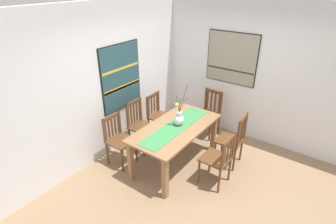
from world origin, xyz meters
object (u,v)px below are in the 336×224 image
dining_table (176,133)px  chair_2 (209,112)px  chair_1 (233,139)px  painting_on_back_wall (121,77)px  centerpiece_vase (179,119)px  chair_3 (118,138)px  chair_0 (219,159)px  chair_5 (140,124)px  painting_on_side_wall (232,58)px  chair_4 (158,115)px

dining_table → chair_2: chair_2 is taller
dining_table → chair_1: chair_1 is taller
painting_on_back_wall → centerpiece_vase: bearing=-86.4°
dining_table → chair_3: size_ratio=1.88×
chair_0 → chair_5: size_ratio=0.95×
chair_2 → painting_on_side_wall: (0.37, -0.20, 1.09)m
chair_1 → chair_3: bearing=124.7°
centerpiece_vase → painting_on_back_wall: bearing=93.6°
chair_0 → chair_5: (0.06, 1.68, 0.03)m
centerpiece_vase → chair_2: centerpiece_vase is taller
dining_table → chair_4: bearing=55.3°
chair_4 → chair_5: chair_5 is taller
chair_2 → chair_5: (-1.23, 0.83, 0.01)m
chair_2 → chair_5: 1.48m
chair_1 → chair_3: size_ratio=1.10×
dining_table → centerpiece_vase: (0.08, -0.01, 0.24)m
chair_1 → chair_5: bearing=108.8°
chair_5 → painting_on_back_wall: size_ratio=0.80×
centerpiece_vase → chair_2: bearing=1.4°
chair_2 → chair_5: chair_5 is taller
chair_2 → painting_on_side_wall: bearing=-28.7°
chair_5 → painting_on_side_wall: (1.60, -1.03, 1.08)m
chair_1 → chair_4: bearing=91.0°
dining_table → chair_4: (0.56, 0.81, -0.15)m
dining_table → chair_4: chair_4 is taller
chair_1 → painting_on_back_wall: (-0.58, 2.02, 0.87)m
chair_4 → painting_on_side_wall: size_ratio=0.90×
dining_table → painting_on_back_wall: bearing=89.8°
chair_5 → painting_on_side_wall: size_ratio=0.94×
painting_on_side_wall → chair_3: bearing=154.8°
chair_4 → painting_on_side_wall: 1.83m
chair_1 → chair_2: bearing=50.5°
painting_on_side_wall → painting_on_back_wall: bearing=139.1°
chair_1 → chair_5: 1.74m
chair_4 → chair_2: bearing=-48.5°
chair_3 → painting_on_back_wall: painting_on_back_wall is taller
chair_4 → painting_on_side_wall: painting_on_side_wall is taller
centerpiece_vase → chair_3: bearing=126.5°
centerpiece_vase → chair_0: size_ratio=0.78×
dining_table → chair_0: size_ratio=1.85×
centerpiece_vase → painting_on_side_wall: 1.71m
painting_on_side_wall → chair_5: bearing=147.2°
chair_0 → chair_2: (1.29, 0.85, 0.02)m
chair_1 → chair_4: 1.61m
chair_3 → chair_1: bearing=-55.3°
chair_3 → painting_on_back_wall: size_ratio=0.75×
chair_1 → chair_5: (-0.56, 1.64, 0.00)m
centerpiece_vase → chair_5: size_ratio=0.74×
dining_table → chair_5: size_ratio=1.76×
chair_0 → painting_on_back_wall: bearing=89.1°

